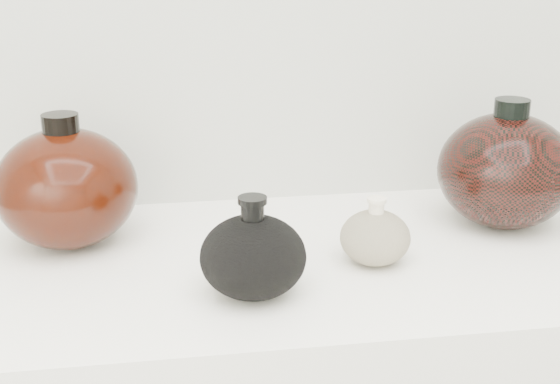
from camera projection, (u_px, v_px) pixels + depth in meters
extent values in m
cube|color=white|center=(281.00, 267.00, 1.11)|extent=(1.20, 0.50, 0.03)
ellipsoid|color=black|center=(253.00, 257.00, 0.98)|extent=(0.16, 0.16, 0.10)
cylinder|color=black|center=(253.00, 212.00, 0.96)|extent=(0.03, 0.03, 0.03)
cylinder|color=black|center=(252.00, 200.00, 0.95)|extent=(0.04, 0.04, 0.01)
ellipsoid|color=#BCAF92|center=(375.00, 238.00, 1.07)|extent=(0.10, 0.10, 0.08)
cylinder|color=#F0E2C4|center=(376.00, 208.00, 1.06)|extent=(0.02, 0.02, 0.02)
cylinder|color=#F0E2C4|center=(377.00, 200.00, 1.05)|extent=(0.03, 0.03, 0.01)
ellipsoid|color=black|center=(66.00, 188.00, 1.12)|extent=(0.21, 0.21, 0.17)
cylinder|color=black|center=(60.00, 125.00, 1.09)|extent=(0.05, 0.05, 0.03)
ellipsoid|color=black|center=(506.00, 171.00, 1.19)|extent=(0.26, 0.26, 0.18)
cylinder|color=black|center=(512.00, 110.00, 1.16)|extent=(0.07, 0.07, 0.03)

